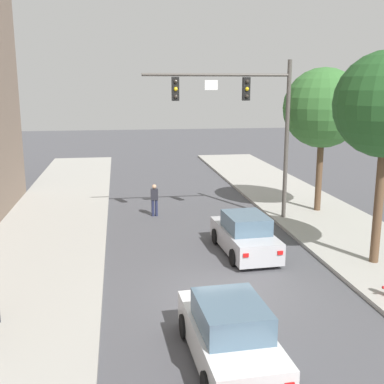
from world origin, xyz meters
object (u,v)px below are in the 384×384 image
(car_following_white, at_px, (229,335))
(street_tree_second, at_px, (323,108))
(car_lead_silver, at_px, (245,235))
(pedestrian_crossing_road, at_px, (154,199))
(traffic_signal_mast, at_px, (247,110))

(car_following_white, relative_size, street_tree_second, 0.60)
(street_tree_second, bearing_deg, car_lead_silver, -134.76)
(pedestrian_crossing_road, xyz_separation_m, street_tree_second, (8.42, -0.65, 4.46))
(car_lead_silver, bearing_deg, street_tree_second, 45.24)
(car_lead_silver, bearing_deg, traffic_signal_mast, 74.78)
(car_following_white, height_order, street_tree_second, street_tree_second)
(traffic_signal_mast, height_order, car_following_white, traffic_signal_mast)
(car_following_white, xyz_separation_m, street_tree_second, (7.71, 12.79, 4.65))
(traffic_signal_mast, bearing_deg, car_following_white, -106.79)
(pedestrian_crossing_road, distance_m, street_tree_second, 9.55)
(traffic_signal_mast, xyz_separation_m, street_tree_second, (4.15, 1.00, 0.02))
(car_lead_silver, xyz_separation_m, pedestrian_crossing_road, (-3.07, 6.04, 0.19))
(pedestrian_crossing_road, height_order, street_tree_second, street_tree_second)
(traffic_signal_mast, relative_size, car_following_white, 1.74)
(pedestrian_crossing_road, bearing_deg, car_lead_silver, -63.06)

